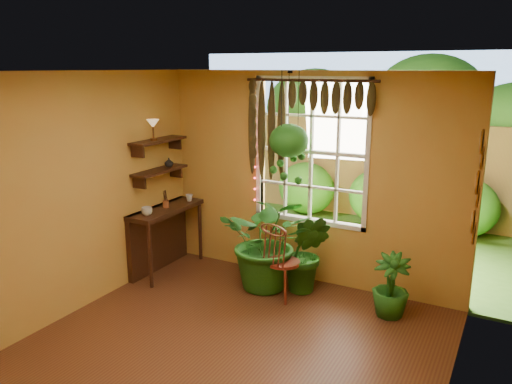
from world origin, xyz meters
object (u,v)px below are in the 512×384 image
at_px(windsor_chair, 282,272).
at_px(hanging_basket, 289,142).
at_px(counter_ledge, 161,231).
at_px(potted_plant_left, 269,241).
at_px(potted_plant_mid, 306,253).

bearing_deg(windsor_chair, hanging_basket, 119.49).
xyz_separation_m(counter_ledge, potted_plant_left, (1.58, 0.15, 0.08)).
height_order(potted_plant_left, potted_plant_mid, potted_plant_left).
bearing_deg(hanging_basket, potted_plant_left, -115.33).
height_order(windsor_chair, hanging_basket, hanging_basket).
bearing_deg(hanging_basket, counter_ledge, -165.86).
distance_m(counter_ledge, hanging_basket, 2.19).
bearing_deg(potted_plant_left, windsor_chair, -29.55).
bearing_deg(potted_plant_left, counter_ledge, -174.43).
xyz_separation_m(counter_ledge, potted_plant_mid, (2.05, 0.27, -0.04)).
bearing_deg(windsor_chair, potted_plant_mid, 63.28).
bearing_deg(hanging_basket, windsor_chair, -73.89).
bearing_deg(counter_ledge, windsor_chair, 0.34).
height_order(windsor_chair, potted_plant_mid, windsor_chair).
relative_size(counter_ledge, windsor_chair, 1.09).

